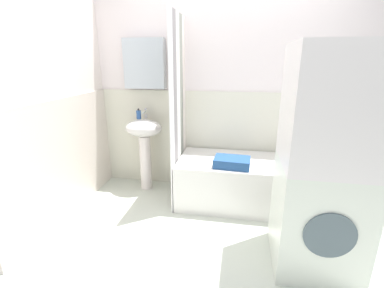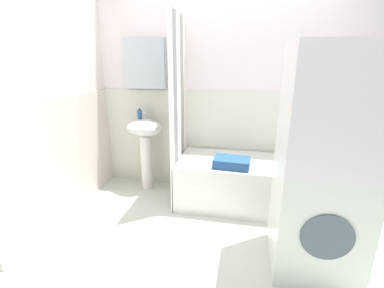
{
  "view_description": "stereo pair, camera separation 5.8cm",
  "coord_description": "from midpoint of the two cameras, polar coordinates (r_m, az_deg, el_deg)",
  "views": [
    {
      "loc": [
        0.16,
        -1.94,
        1.55
      ],
      "look_at": [
        -0.32,
        0.75,
        0.7
      ],
      "focal_mm": 25.36,
      "sensor_mm": 36.0,
      "label": 1
    },
    {
      "loc": [
        0.21,
        -1.93,
        1.55
      ],
      "look_at": [
        -0.32,
        0.75,
        0.7
      ],
      "focal_mm": 25.36,
      "sensor_mm": 36.0,
      "label": 2
    }
  ],
  "objects": [
    {
      "name": "sink",
      "position": [
        3.3,
        -10.5,
        1.05
      ],
      "size": [
        0.44,
        0.34,
        0.88
      ],
      "color": "silver",
      "rests_on": "ground_plane"
    },
    {
      "name": "ground_plane",
      "position": [
        2.5,
        3.91,
        -21.73
      ],
      "size": [
        4.8,
        5.6,
        0.04
      ],
      "primitive_type": "cube",
      "color": "silver"
    },
    {
      "name": "washer_dryer_stack",
      "position": [
        2.16,
        25.38,
        -3.89
      ],
      "size": [
        0.61,
        0.64,
        1.67
      ],
      "color": "silver",
      "rests_on": "ground_plane"
    },
    {
      "name": "body_wash_bottle",
      "position": [
        3.29,
        22.1,
        -0.46
      ],
      "size": [
        0.06,
        0.06,
        0.24
      ],
      "color": "#277957",
      "rests_on": "bathtub"
    },
    {
      "name": "soap_dispenser",
      "position": [
        3.29,
        -11.64,
        6.1
      ],
      "size": [
        0.06,
        0.06,
        0.13
      ],
      "color": "#2E569B",
      "rests_on": "sink"
    },
    {
      "name": "towel_folded",
      "position": [
        2.79,
        7.82,
        -3.82
      ],
      "size": [
        0.37,
        0.27,
        0.09
      ],
      "primitive_type": "cube",
      "rotation": [
        0.0,
        0.0,
        -0.07
      ],
      "color": "navy",
      "rests_on": "bathtub"
    },
    {
      "name": "faucet",
      "position": [
        3.31,
        -10.28,
        6.36
      ],
      "size": [
        0.03,
        0.12,
        0.12
      ],
      "color": "silver",
      "rests_on": "sink"
    },
    {
      "name": "conditioner_bottle",
      "position": [
        3.35,
        23.88,
        -1.05
      ],
      "size": [
        0.06,
        0.06,
        0.16
      ],
      "color": "#C1436F",
      "rests_on": "bathtub"
    },
    {
      "name": "wall_back_tiled",
      "position": [
        3.23,
        5.86,
        9.93
      ],
      "size": [
        3.6,
        0.18,
        2.4
      ],
      "color": "white",
      "rests_on": "ground_plane"
    },
    {
      "name": "bathtub",
      "position": [
        3.08,
        11.71,
        -7.96
      ],
      "size": [
        1.59,
        0.72,
        0.51
      ],
      "primitive_type": "cube",
      "color": "silver",
      "rests_on": "ground_plane"
    },
    {
      "name": "lotion_bottle",
      "position": [
        3.26,
        20.75,
        -0.7
      ],
      "size": [
        0.06,
        0.06,
        0.21
      ],
      "color": "gold",
      "rests_on": "bathtub"
    },
    {
      "name": "shower_curtain",
      "position": [
        2.93,
        -3.46,
        6.42
      ],
      "size": [
        0.01,
        0.72,
        2.0
      ],
      "color": "white",
      "rests_on": "ground_plane"
    },
    {
      "name": "wall_left_tiled",
      "position": [
        2.91,
        -27.34,
        6.8
      ],
      "size": [
        0.07,
        1.81,
        2.4
      ],
      "color": "silver",
      "rests_on": "ground_plane"
    }
  ]
}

